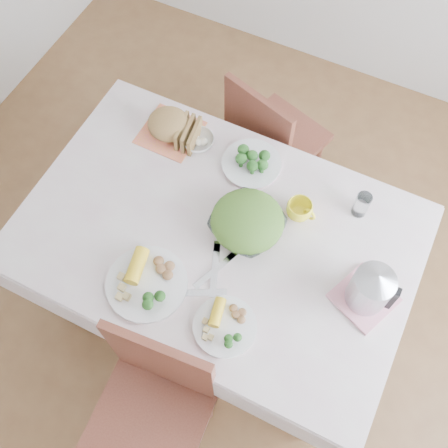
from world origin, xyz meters
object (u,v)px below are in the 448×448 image
at_px(dining_table, 218,272).
at_px(dinner_plate_right, 225,326).
at_px(salad_bowl, 247,225).
at_px(electric_kettle, 372,287).
at_px(chair_near, 147,423).
at_px(dinner_plate_left, 147,284).
at_px(chair_far, 279,133).
at_px(yellow_mug, 299,210).

distance_m(dining_table, dinner_plate_right, 0.54).
height_order(salad_bowl, electric_kettle, electric_kettle).
height_order(chair_near, salad_bowl, chair_near).
relative_size(chair_near, dinner_plate_left, 3.11).
height_order(chair_near, chair_far, chair_near).
bearing_deg(dinner_plate_right, yellow_mug, 83.77).
distance_m(chair_far, dinner_plate_left, 1.11).
relative_size(chair_far, dinner_plate_right, 3.91).
relative_size(dining_table, electric_kettle, 6.97).
distance_m(salad_bowl, electric_kettle, 0.51).
height_order(salad_bowl, yellow_mug, yellow_mug).
relative_size(salad_bowl, yellow_mug, 2.55).
xyz_separation_m(chair_near, yellow_mug, (0.19, 0.91, 0.34)).
xyz_separation_m(chair_far, dinner_plate_left, (-0.09, -1.06, 0.31)).
height_order(chair_far, dinner_plate_right, chair_far).
relative_size(dinner_plate_left, electric_kettle, 1.48).
distance_m(chair_far, yellow_mug, 0.71).
bearing_deg(electric_kettle, salad_bowl, 155.25).
bearing_deg(dining_table, salad_bowl, 35.57).
distance_m(dining_table, yellow_mug, 0.54).
distance_m(dining_table, salad_bowl, 0.43).
bearing_deg(electric_kettle, chair_near, -144.34).
height_order(dining_table, dinner_plate_right, dinner_plate_right).
relative_size(dining_table, dinner_plate_left, 4.71).
distance_m(dining_table, dinner_plate_left, 0.52).
xyz_separation_m(salad_bowl, dinner_plate_right, (0.10, -0.39, -0.02)).
xyz_separation_m(dining_table, salad_bowl, (0.09, 0.07, 0.42)).
distance_m(dining_table, electric_kettle, 0.78).
bearing_deg(dinner_plate_left, electric_kettle, 22.43).
height_order(salad_bowl, dinner_plate_right, salad_bowl).
xyz_separation_m(dining_table, chair_far, (-0.04, 0.76, 0.09)).
bearing_deg(electric_kettle, dinner_plate_right, -158.47).
height_order(dinner_plate_left, electric_kettle, electric_kettle).
bearing_deg(electric_kettle, dining_table, 163.05).
height_order(dining_table, dinner_plate_left, dinner_plate_left).
relative_size(dining_table, chair_far, 1.59).
distance_m(chair_far, electric_kettle, 1.08).
relative_size(chair_far, electric_kettle, 4.37).
xyz_separation_m(dining_table, dinner_plate_right, (0.19, -0.32, 0.40)).
bearing_deg(chair_near, dinner_plate_left, 110.38).
xyz_separation_m(yellow_mug, electric_kettle, (0.34, -0.21, 0.08)).
bearing_deg(dinner_plate_right, salad_bowl, 103.91).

